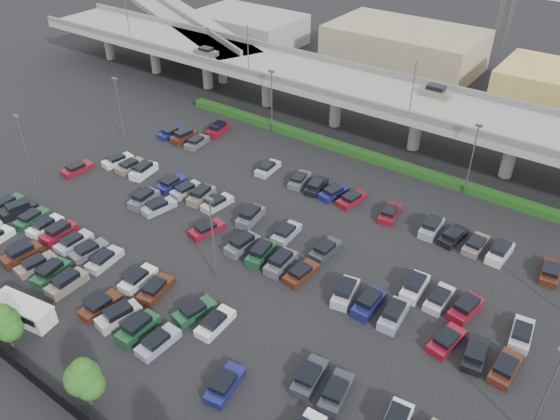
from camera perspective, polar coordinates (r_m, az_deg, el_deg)
name	(u,v)px	position (r m, az deg, el deg)	size (l,w,h in m)	color
ground	(261,241)	(65.04, -2.04, -3.21)	(280.00, 280.00, 0.00)	black
overpass	(387,98)	(85.68, 11.11, 11.39)	(150.00, 13.00, 15.80)	gray
on_ramp	(187,24)	(122.84, -9.64, 18.57)	(50.93, 30.13, 8.80)	gray
hedge	(362,154)	(82.64, 8.59, 5.79)	(66.00, 1.60, 1.10)	#174313
fence	(57,398)	(51.83, -22.24, -17.75)	(70.00, 0.10, 2.00)	black
tree_row	(71,371)	(49.81, -21.01, -15.39)	(65.07, 3.66, 5.94)	#332316
shuttle_bus	(23,310)	(60.31, -25.26, -9.43)	(6.94, 3.33, 2.14)	silver
parked_cars	(233,254)	(62.28, -4.90, -4.60)	(63.00, 41.64, 1.67)	#525359
light_poles	(242,178)	(64.94, -3.97, 3.34)	(66.90, 48.38, 10.30)	#55565B
distant_buildings	(523,78)	(110.09, 24.06, 12.51)	(138.00, 24.00, 9.00)	gray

